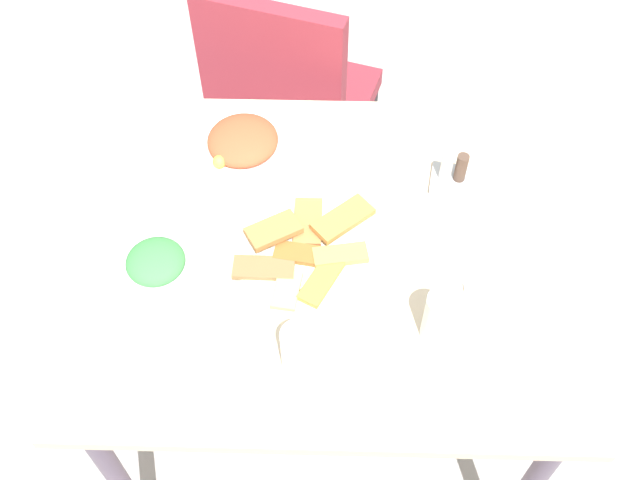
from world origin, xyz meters
The scene contains 12 objects.
ground_plane centered at (0.00, 0.00, 0.00)m, with size 6.00×6.00×0.00m, color #AFA7A5.
dining_table centered at (0.00, 0.00, 0.68)m, with size 1.01×0.87×0.77m.
dining_chair centered at (-0.12, 0.69, 0.53)m, with size 0.52×0.53×0.93m.
pide_platter centered at (-0.04, -0.02, 0.78)m, with size 0.31×0.31×0.04m.
salad_plate_greens centered at (-0.34, -0.06, 0.79)m, with size 0.19×0.19×0.05m.
salad_plate_rice centered at (-0.20, 0.27, 0.79)m, with size 0.23×0.23×0.06m.
soda_can centered at (0.21, -0.20, 0.83)m, with size 0.07×0.07×0.12m, color silver.
drinking_glass centered at (-0.04, -0.28, 0.83)m, with size 0.07×0.07×0.12m, color silver.
paper_napkin centered at (0.37, -0.11, 0.77)m, with size 0.15×0.15×0.00m, color white.
fork centered at (0.37, -0.13, 0.78)m, with size 0.17×0.02×0.01m, color silver.
spoon centered at (0.37, -0.10, 0.78)m, with size 0.18×0.02×0.01m, color silver.
condiment_caddy centered at (0.27, 0.18, 0.80)m, with size 0.10×0.10×0.09m.
Camera 1 is at (0.01, -0.89, 2.01)m, focal length 41.08 mm.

